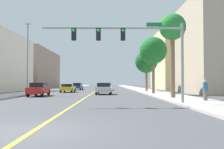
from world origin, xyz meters
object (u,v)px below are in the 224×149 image
Objects in this scene: street_lamp at (28,55)px; car_silver at (104,88)px; car_yellow at (68,88)px; car_gray at (106,86)px; car_white at (107,86)px; traffic_signal_mast at (133,42)px; palm_near at (172,29)px; palm_far at (146,62)px; car_blue at (78,86)px; palm_mid at (153,51)px; pedestrian at (205,90)px; car_red at (39,89)px.

street_lamp is 10.43m from car_silver.
car_silver is 1.05× the size of car_yellow.
car_white is at bearing 85.83° from car_gray.
car_yellow is (-6.13, -17.67, -0.02)m from car_white.
palm_near is (4.32, 5.88, 2.19)m from traffic_signal_mast.
palm_far reaches higher than car_white.
palm_far is at bearing -38.74° from car_blue.
palm_far is 1.65× the size of car_silver.
palm_near is 8.94m from palm_mid.
palm_near is 1.17× the size of palm_far.
car_white is 24.40m from car_silver.
traffic_signal_mast reaches higher than car_yellow.
car_white is 2.69× the size of pedestrian.
palm_mid is (-0.21, 8.89, -0.90)m from palm_near.
street_lamp is at bearing -97.02° from car_blue.
palm_mid reaches higher than car_white.
palm_far is 1.55× the size of car_gray.
street_lamp is 2.03× the size of car_white.
palm_mid is (15.75, 1.51, 0.69)m from street_lamp.
pedestrian reaches higher than car_silver.
palm_far is 17.43m from car_blue.
car_gray is at bearing 130.24° from palm_far.
palm_mid is at bearing -56.23° from car_blue.
car_blue is 2.61× the size of pedestrian.
palm_far reaches higher than car_yellow.
palm_far is 1.61× the size of car_blue.
car_red is at bearing 159.79° from palm_near.
car_blue is 20.50m from car_silver.
palm_near is 1.80× the size of car_red.
pedestrian is (1.26, -21.57, -4.03)m from palm_far.
car_blue reaches higher than car_white.
traffic_signal_mast is 32.03m from car_gray.
palm_mid reaches higher than pedestrian.
car_red is 2.72× the size of pedestrian.
street_lamp is at bearing -49.18° from car_red.
palm_near is (15.96, -7.38, 1.59)m from street_lamp.
palm_far is at bearing 89.12° from palm_near.
palm_near is at bearing -77.90° from car_gray.
palm_mid is 14.94m from car_yellow.
car_silver reaches higher than car_blue.
car_gray is (-6.57, 25.87, -5.77)m from palm_near.
palm_mid is at bearing 74.44° from traffic_signal_mast.
car_white is 38.20m from pedestrian.
palm_far is at bearing -51.90° from car_gray.
palm_mid reaches higher than car_yellow.
car_blue is at bearing 103.28° from traffic_signal_mast.
palm_near reaches higher than traffic_signal_mast.
palm_far is at bearing 10.31° from car_yellow.
car_gray is 2.72× the size of pedestrian.
traffic_signal_mast reaches higher than car_red.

